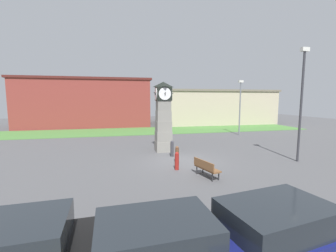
# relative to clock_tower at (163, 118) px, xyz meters

# --- Properties ---
(ground_plane) EXTENTS (79.54, 79.54, 0.00)m
(ground_plane) POSITION_rel_clock_tower_xyz_m (0.64, -3.15, -2.57)
(ground_plane) COLOR #4C4C4F
(clock_tower) EXTENTS (1.50, 1.53, 5.25)m
(clock_tower) POSITION_rel_clock_tower_xyz_m (0.00, 0.00, 0.00)
(clock_tower) COLOR gray
(clock_tower) RESTS_ON ground_plane
(bollard_near_tower) EXTENTS (0.22, 0.22, 0.97)m
(bollard_near_tower) POSITION_rel_clock_tower_xyz_m (0.33, -0.24, -2.07)
(bollard_near_tower) COLOR brown
(bollard_near_tower) RESTS_ON ground_plane
(bollard_mid_row) EXTENTS (0.23, 0.23, 1.12)m
(bollard_mid_row) POSITION_rel_clock_tower_xyz_m (0.25, -1.73, -2.00)
(bollard_mid_row) COLOR #333338
(bollard_mid_row) RESTS_ON ground_plane
(bollard_far_row) EXTENTS (0.24, 0.24, 1.05)m
(bollard_far_row) POSITION_rel_clock_tower_xyz_m (0.18, -3.35, -2.03)
(bollard_far_row) COLOR brown
(bollard_far_row) RESTS_ON ground_plane
(bollard_end_row) EXTENTS (0.24, 0.24, 1.02)m
(bollard_end_row) POSITION_rel_clock_tower_xyz_m (-0.20, -4.70, -2.05)
(bollard_end_row) COLOR maroon
(bollard_end_row) RESTS_ON ground_plane
(car_near_tower) EXTENTS (4.46, 2.02, 1.52)m
(car_near_tower) POSITION_rel_clock_tower_xyz_m (-2.48, -12.33, -1.79)
(car_near_tower) COLOR gold
(car_near_tower) RESTS_ON ground_plane
(car_by_building) EXTENTS (4.68, 2.44, 1.58)m
(car_by_building) POSITION_rel_clock_tower_xyz_m (0.33, -12.36, -1.77)
(car_by_building) COLOR navy
(car_by_building) RESTS_ON ground_plane
(bench) EXTENTS (0.93, 1.68, 0.90)m
(bench) POSITION_rel_clock_tower_xyz_m (0.92, -6.24, -2.04)
(bench) COLOR brown
(bench) RESTS_ON ground_plane
(pedestrian_near_bench) EXTENTS (0.47, 0.42, 1.59)m
(pedestrian_near_bench) POSITION_rel_clock_tower_xyz_m (0.67, 3.55, -1.66)
(pedestrian_near_bench) COLOR #338C4C
(pedestrian_near_bench) RESTS_ON ground_plane
(street_lamp_near_road) EXTENTS (0.50, 0.24, 7.08)m
(street_lamp_near_road) POSITION_rel_clock_tower_xyz_m (7.79, -4.76, 1.48)
(street_lamp_near_road) COLOR #333338
(street_lamp_near_road) RESTS_ON ground_plane
(street_lamp_far_side) EXTENTS (0.50, 0.24, 6.03)m
(street_lamp_far_side) POSITION_rel_clock_tower_xyz_m (9.87, 5.88, 0.94)
(street_lamp_far_side) COLOR slate
(street_lamp_far_side) RESTS_ON ground_plane
(warehouse_blue_far) EXTENTS (18.59, 9.95, 6.95)m
(warehouse_blue_far) POSITION_rel_clock_tower_xyz_m (-7.69, 19.65, 0.92)
(warehouse_blue_far) COLOR maroon
(warehouse_blue_far) RESTS_ON ground_plane
(storefront_low_left) EXTENTS (18.12, 10.96, 5.47)m
(storefront_low_left) POSITION_rel_clock_tower_xyz_m (12.85, 19.46, 0.18)
(storefront_low_left) COLOR #B7A88E
(storefront_low_left) RESTS_ON ground_plane
(grass_verge_far) EXTENTS (47.73, 6.84, 0.04)m
(grass_verge_far) POSITION_rel_clock_tower_xyz_m (-2.73, 11.44, -2.55)
(grass_verge_far) COLOR #477A38
(grass_verge_far) RESTS_ON ground_plane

